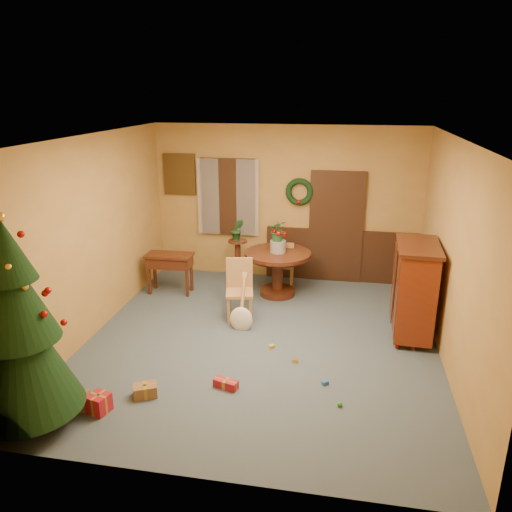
% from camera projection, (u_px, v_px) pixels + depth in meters
% --- Properties ---
extents(room_envelope, '(5.50, 5.50, 5.50)m').
position_uv_depth(room_envelope, '(296.00, 222.00, 9.38)').
color(room_envelope, '#394653').
rests_on(room_envelope, ground).
extents(dining_table, '(1.16, 1.16, 0.80)m').
position_uv_depth(dining_table, '(278.00, 265.00, 8.76)').
color(dining_table, black).
rests_on(dining_table, floor).
extents(urn, '(0.28, 0.28, 0.20)m').
position_uv_depth(urn, '(278.00, 246.00, 8.65)').
color(urn, slate).
rests_on(urn, dining_table).
extents(centerpiece_plant, '(0.34, 0.29, 0.37)m').
position_uv_depth(centerpiece_plant, '(278.00, 230.00, 8.56)').
color(centerpiece_plant, '#1E4C23').
rests_on(centerpiece_plant, urn).
extents(chair_near, '(0.50, 0.50, 0.97)m').
position_uv_depth(chair_near, '(239.00, 287.00, 7.89)').
color(chair_near, olive).
rests_on(chair_near, floor).
extents(chair_far, '(0.40, 0.40, 0.89)m').
position_uv_depth(chair_far, '(283.00, 263.00, 9.12)').
color(chair_far, olive).
rests_on(chair_far, floor).
extents(guitar, '(0.36, 0.54, 0.81)m').
position_uv_depth(guitar, '(241.00, 304.00, 7.50)').
color(guitar, '#F8E8CE').
rests_on(guitar, floor).
extents(plant_stand, '(0.34, 0.34, 0.89)m').
position_uv_depth(plant_stand, '(238.00, 258.00, 9.15)').
color(plant_stand, black).
rests_on(plant_stand, floor).
extents(stand_plant, '(0.25, 0.22, 0.40)m').
position_uv_depth(stand_plant, '(237.00, 230.00, 8.98)').
color(stand_plant, '#19471E').
rests_on(stand_plant, plant_stand).
extents(christmas_tree, '(1.15, 1.15, 2.38)m').
position_uv_depth(christmas_tree, '(19.00, 330.00, 5.14)').
color(christmas_tree, '#382111').
rests_on(christmas_tree, floor).
extents(writing_desk, '(0.83, 0.42, 0.73)m').
position_uv_depth(writing_desk, '(170.00, 264.00, 8.86)').
color(writing_desk, black).
rests_on(writing_desk, floor).
extents(sideboard, '(0.63, 1.13, 1.42)m').
position_uv_depth(sideboard, '(414.00, 288.00, 7.21)').
color(sideboard, '#4F1C09').
rests_on(sideboard, floor).
extents(gift_a, '(0.37, 0.31, 0.17)m').
position_uv_depth(gift_a, '(74.00, 402.00, 5.72)').
color(gift_a, brown).
rests_on(gift_a, floor).
extents(gift_b, '(0.27, 0.27, 0.22)m').
position_uv_depth(gift_b, '(99.00, 403.00, 5.65)').
color(gift_b, '#A41522').
rests_on(gift_b, floor).
extents(gift_c, '(0.33, 0.29, 0.15)m').
position_uv_depth(gift_c, '(145.00, 391.00, 5.95)').
color(gift_c, brown).
rests_on(gift_c, floor).
extents(gift_d, '(0.32, 0.20, 0.11)m').
position_uv_depth(gift_d, '(226.00, 384.00, 6.12)').
color(gift_d, '#A41522').
rests_on(gift_d, floor).
extents(toy_a, '(0.09, 0.09, 0.05)m').
position_uv_depth(toy_a, '(325.00, 383.00, 6.19)').
color(toy_a, '#2557A4').
rests_on(toy_a, floor).
extents(toy_b, '(0.06, 0.06, 0.06)m').
position_uv_depth(toy_b, '(340.00, 404.00, 5.76)').
color(toy_b, '#2A9127').
rests_on(toy_b, floor).
extents(toy_c, '(0.09, 0.09, 0.05)m').
position_uv_depth(toy_c, '(272.00, 347.00, 7.07)').
color(toy_c, gold).
rests_on(toy_c, floor).
extents(toy_d, '(0.06, 0.06, 0.06)m').
position_uv_depth(toy_d, '(397.00, 346.00, 7.07)').
color(toy_d, '#A90C0B').
rests_on(toy_d, floor).
extents(toy_e, '(0.08, 0.06, 0.05)m').
position_uv_depth(toy_e, '(295.00, 361.00, 6.69)').
color(toy_e, yellow).
rests_on(toy_e, floor).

